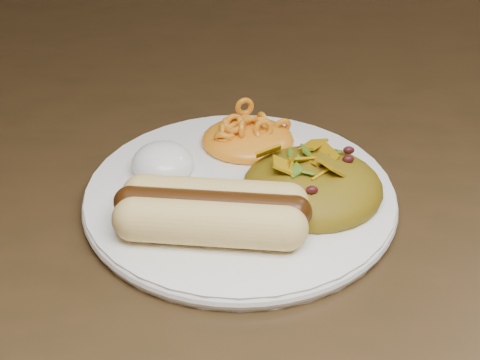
{
  "coord_description": "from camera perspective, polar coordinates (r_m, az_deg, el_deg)",
  "views": [
    {
      "loc": [
        -0.12,
        -0.5,
        1.09
      ],
      "look_at": [
        -0.12,
        -0.03,
        0.77
      ],
      "focal_mm": 55.0,
      "sensor_mm": 36.0,
      "label": 1
    }
  ],
  "objects": [
    {
      "name": "table",
      "position": [
        0.67,
        10.28,
        -6.59
      ],
      "size": [
        1.6,
        0.9,
        0.75
      ],
      "color": "#382513",
      "rests_on": "floor"
    },
    {
      "name": "sour_cream",
      "position": [
        0.59,
        -6.06,
        1.91
      ],
      "size": [
        0.05,
        0.05,
        0.03
      ],
      "primitive_type": "ellipsoid",
      "rotation": [
        0.0,
        0.0,
        0.07
      ],
      "color": "white",
      "rests_on": "plate"
    },
    {
      "name": "taco_salad",
      "position": [
        0.56,
        5.69,
        0.36
      ],
      "size": [
        0.11,
        0.1,
        0.05
      ],
      "rotation": [
        0.0,
        0.0,
        -0.36
      ],
      "color": "#9A4500",
      "rests_on": "plate"
    },
    {
      "name": "fork",
      "position": [
        0.55,
        2.65,
        -4.3
      ],
      "size": [
        0.02,
        0.15,
        0.0
      ],
      "primitive_type": "cube",
      "rotation": [
        0.0,
        0.0,
        -0.01
      ],
      "color": "white",
      "rests_on": "table"
    },
    {
      "name": "hotdog",
      "position": [
        0.52,
        -2.18,
        -2.38
      ],
      "size": [
        0.12,
        0.07,
        0.03
      ],
      "rotation": [
        0.0,
        0.0,
        -0.1
      ],
      "color": "#FFE392",
      "rests_on": "plate"
    },
    {
      "name": "mac_and_cheese",
      "position": [
        0.62,
        0.61,
        3.99
      ],
      "size": [
        0.09,
        0.08,
        0.03
      ],
      "primitive_type": "ellipsoid",
      "rotation": [
        0.0,
        0.0,
        0.16
      ],
      "color": "orange",
      "rests_on": "plate"
    },
    {
      "name": "plate",
      "position": [
        0.58,
        -0.0,
        -1.34
      ],
      "size": [
        0.32,
        0.32,
        0.01
      ],
      "primitive_type": "cylinder",
      "rotation": [
        0.0,
        0.0,
        0.41
      ],
      "color": "white",
      "rests_on": "table"
    }
  ]
}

